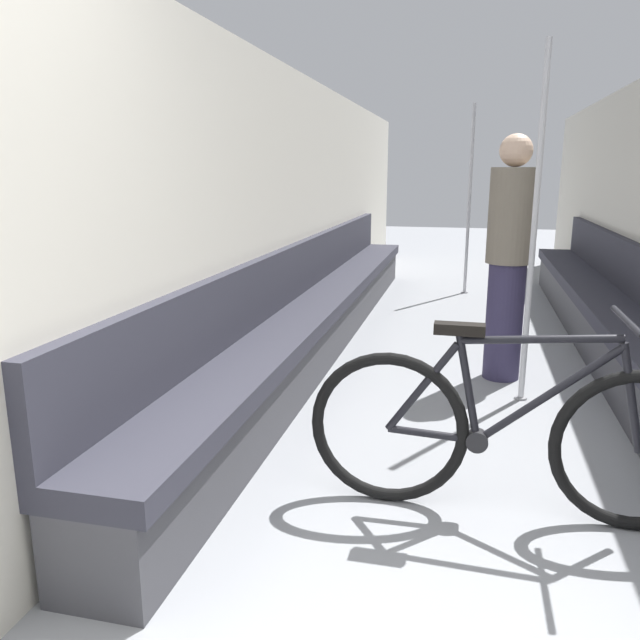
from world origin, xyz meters
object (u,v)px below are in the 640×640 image
object	(u,v)px
bench_seat_row_left	(322,310)
grab_pole_near	(534,235)
bench_seat_row_right	(618,325)
passenger_standing	(509,257)
bicycle	(508,434)
grab_pole_far	(469,204)

from	to	relation	value
bench_seat_row_left	grab_pole_near	bearing A→B (deg)	-32.26
bench_seat_row_right	passenger_standing	distance (m)	1.15
bicycle	grab_pole_near	size ratio (longest dim) A/B	0.78
bench_seat_row_left	passenger_standing	world-z (taller)	passenger_standing
grab_pole_near	passenger_standing	xyz separation A→B (m)	(-0.11, 0.41, -0.19)
bench_seat_row_left	passenger_standing	xyz separation A→B (m)	(1.40, -0.55, 0.55)
bench_seat_row_left	bicycle	distance (m)	2.73
grab_pole_near	grab_pole_far	size ratio (longest dim) A/B	1.00
bench_seat_row_right	grab_pole_far	bearing A→B (deg)	113.93
bicycle	grab_pole_near	distance (m)	1.59
bench_seat_row_right	grab_pole_near	world-z (taller)	grab_pole_near
bench_seat_row_left	bench_seat_row_right	size ratio (longest dim) A/B	1.00
grab_pole_far	passenger_standing	size ratio (longest dim) A/B	1.30
bench_seat_row_left	bench_seat_row_right	bearing A→B (deg)	0.00
grab_pole_far	bench_seat_row_left	bearing A→B (deg)	-113.88
grab_pole_near	passenger_standing	world-z (taller)	grab_pole_near
grab_pole_near	grab_pole_far	bearing A→B (deg)	96.39
bicycle	passenger_standing	distance (m)	1.90
bench_seat_row_left	grab_pole_near	xyz separation A→B (m)	(1.51, -0.95, 0.74)
bicycle	bench_seat_row_left	bearing A→B (deg)	115.68
bicycle	grab_pole_near	bearing A→B (deg)	79.44
grab_pole_near	bench_seat_row_left	bearing A→B (deg)	147.74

